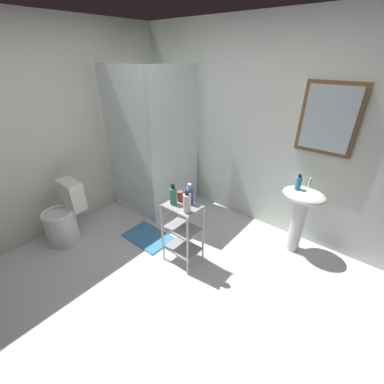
{
  "coord_description": "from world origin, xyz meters",
  "views": [
    {
      "loc": [
        1.38,
        -1.1,
        2.1
      ],
      "look_at": [
        -0.17,
        0.78,
        0.76
      ],
      "focal_mm": 23.69,
      "sensor_mm": 36.0,
      "label": 1
    }
  ],
  "objects": [
    {
      "name": "ground_plane",
      "position": [
        0.0,
        0.0,
        -0.01
      ],
      "size": [
        4.2,
        4.2,
        0.02
      ],
      "primitive_type": "cube",
      "color": "silver"
    },
    {
      "name": "body_wash_bottle_green",
      "position": [
        -0.18,
        0.49,
        0.84
      ],
      "size": [
        0.07,
        0.07,
        0.23
      ],
      "color": "#368A5A",
      "rests_on": "storage_cart"
    },
    {
      "name": "rinse_cup",
      "position": [
        -0.17,
        0.58,
        0.79
      ],
      "size": [
        0.06,
        0.06,
        0.11
      ],
      "primitive_type": "cylinder",
      "color": "#B24742",
      "rests_on": "storage_cart"
    },
    {
      "name": "hand_soap_bottle",
      "position": [
        0.72,
        1.49,
        0.89
      ],
      "size": [
        0.06,
        0.06,
        0.17
      ],
      "color": "#389ED1",
      "rests_on": "pedestal_sink"
    },
    {
      "name": "wall_back",
      "position": [
        0.01,
        1.85,
        1.25
      ],
      "size": [
        4.2,
        0.14,
        2.5
      ],
      "color": "silver",
      "rests_on": "ground_plane"
    },
    {
      "name": "toilet",
      "position": [
        -1.48,
        -0.12,
        0.31
      ],
      "size": [
        0.37,
        0.49,
        0.76
      ],
      "color": "white",
      "rests_on": "ground_plane"
    },
    {
      "name": "lotion_bottle_white",
      "position": [
        0.03,
        0.46,
        0.85
      ],
      "size": [
        0.08,
        0.08,
        0.24
      ],
      "color": "white",
      "rests_on": "storage_cart"
    },
    {
      "name": "shower_stall",
      "position": [
        -1.21,
        1.17,
        0.46
      ],
      "size": [
        0.92,
        0.92,
        2.0
      ],
      "color": "white",
      "rests_on": "ground_plane"
    },
    {
      "name": "bath_mat",
      "position": [
        -0.71,
        0.54,
        0.01
      ],
      "size": [
        0.6,
        0.4,
        0.02
      ],
      "primitive_type": "cube",
      "color": "teal",
      "rests_on": "ground_plane"
    },
    {
      "name": "storage_cart",
      "position": [
        -0.09,
        0.52,
        0.44
      ],
      "size": [
        0.38,
        0.28,
        0.74
      ],
      "color": "silver",
      "rests_on": "ground_plane"
    },
    {
      "name": "sink_faucet",
      "position": [
        0.8,
        1.64,
        0.86
      ],
      "size": [
        0.03,
        0.03,
        0.1
      ],
      "primitive_type": "cylinder",
      "color": "silver",
      "rests_on": "pedestal_sink"
    },
    {
      "name": "wall_left",
      "position": [
        -1.85,
        0.0,
        1.25
      ],
      "size": [
        0.1,
        4.2,
        2.5
      ],
      "primitive_type": "cube",
      "color": "silver",
      "rests_on": "ground_plane"
    },
    {
      "name": "shampoo_bottle_blue",
      "position": [
        -0.06,
        0.61,
        0.84
      ],
      "size": [
        0.07,
        0.07,
        0.23
      ],
      "color": "#3153B5",
      "rests_on": "storage_cart"
    },
    {
      "name": "pedestal_sink",
      "position": [
        0.8,
        1.52,
        0.58
      ],
      "size": [
        0.46,
        0.37,
        0.81
      ],
      "color": "white",
      "rests_on": "ground_plane"
    }
  ]
}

